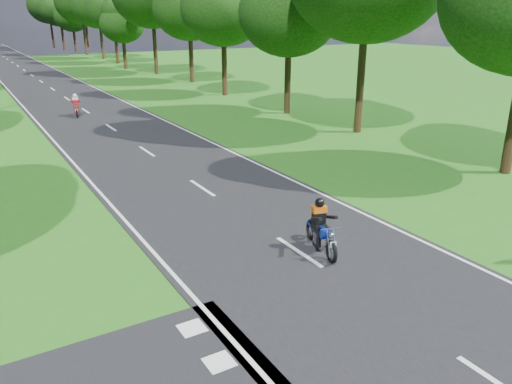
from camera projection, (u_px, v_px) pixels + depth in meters
ground at (349, 286)px, 11.49m from camera, size 160.00×160.00×0.00m
main_road at (32, 75)px, 52.00m from camera, size 7.00×140.00×0.02m
road_markings at (33, 77)px, 50.41m from camera, size 7.40×140.00×0.01m
rider_near_blue at (322, 226)px, 12.96m from camera, size 0.99×1.77×1.40m
rider_far_red at (76, 105)px, 30.70m from camera, size 0.84×1.69×1.35m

